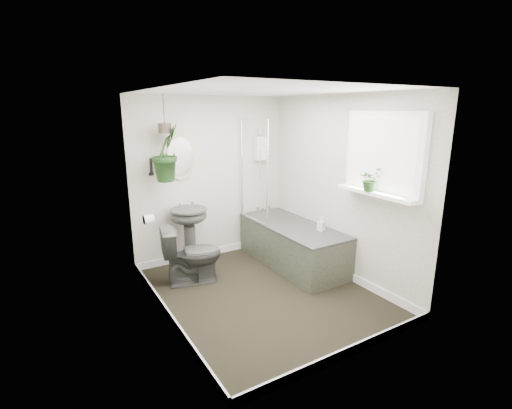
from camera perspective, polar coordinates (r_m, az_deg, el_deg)
floor at (r=4.54m, az=1.00°, el=-13.48°), size 2.30×2.80×0.02m
ceiling at (r=4.02m, az=1.15°, el=17.20°), size 2.30×2.80×0.02m
wall_back at (r=5.35m, az=-6.98°, el=3.93°), size 2.30×0.02×2.30m
wall_front at (r=3.07m, az=15.20°, el=-4.44°), size 2.30×0.02×2.30m
wall_left at (r=3.67m, az=-14.50°, el=-1.32°), size 0.02×2.80×2.30m
wall_right at (r=4.83m, az=12.83°, el=2.54°), size 0.02×2.80×2.30m
skirting at (r=4.51m, az=1.01°, el=-12.81°), size 2.30×2.80×0.10m
bathtub at (r=5.21m, az=5.60°, el=-6.15°), size 0.72×1.72×0.58m
bath_screen at (r=5.17m, az=-0.33°, el=5.14°), size 0.04×0.72×1.40m
shower_box at (r=5.60m, az=0.76°, el=8.65°), size 0.20×0.10×0.35m
oval_mirror at (r=5.09m, az=-11.57°, el=7.21°), size 0.46×0.03×0.62m
wall_sconce at (r=4.98m, az=-15.83°, el=5.63°), size 0.04×0.04×0.22m
toilet_roll_holder at (r=4.40m, az=-16.20°, el=-2.20°), size 0.11×0.11×0.11m
window_recess at (r=4.23m, az=19.10°, el=7.32°), size 0.08×1.00×0.90m
window_sill at (r=4.24m, az=18.02°, el=1.67°), size 0.18×1.00×0.04m
window_blinds at (r=4.19m, az=18.70°, el=7.30°), size 0.01×0.86×0.76m
toilet at (r=4.71m, az=-9.82°, el=-7.57°), size 0.79×0.55×0.73m
pedestal_sink at (r=5.14m, az=-10.14°, el=-5.09°), size 0.53×0.46×0.83m
sill_plant at (r=4.21m, az=17.14°, el=3.76°), size 0.26×0.23×0.26m
hanging_plant at (r=4.82m, az=-13.64°, el=7.76°), size 0.51×0.49×0.72m
soap_bottle at (r=4.89m, az=10.01°, el=-2.95°), size 0.11×0.11×0.18m
hanging_pot at (r=4.79m, az=-13.86°, el=11.32°), size 0.16×0.16×0.12m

